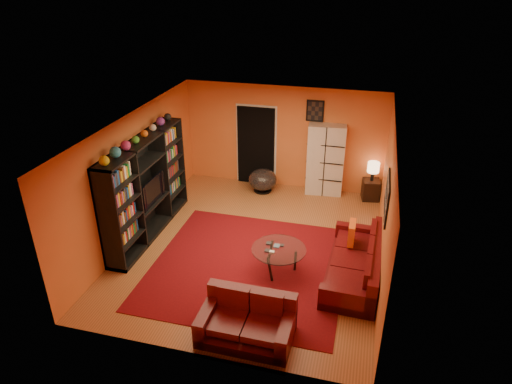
% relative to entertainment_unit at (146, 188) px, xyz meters
% --- Properties ---
extents(floor, '(6.00, 6.00, 0.00)m').
position_rel_entertainment_unit_xyz_m(floor, '(2.27, 0.00, -1.05)').
color(floor, brown).
rests_on(floor, ground).
extents(ceiling, '(6.00, 6.00, 0.00)m').
position_rel_entertainment_unit_xyz_m(ceiling, '(2.27, 0.00, 1.55)').
color(ceiling, white).
rests_on(ceiling, wall_back).
extents(wall_back, '(6.00, 0.00, 6.00)m').
position_rel_entertainment_unit_xyz_m(wall_back, '(2.27, 3.00, 0.25)').
color(wall_back, orange).
rests_on(wall_back, floor).
extents(wall_front, '(6.00, 0.00, 6.00)m').
position_rel_entertainment_unit_xyz_m(wall_front, '(2.27, -3.00, 0.25)').
color(wall_front, orange).
rests_on(wall_front, floor).
extents(wall_left, '(0.00, 6.00, 6.00)m').
position_rel_entertainment_unit_xyz_m(wall_left, '(-0.23, 0.00, 0.25)').
color(wall_left, orange).
rests_on(wall_left, floor).
extents(wall_right, '(0.00, 6.00, 6.00)m').
position_rel_entertainment_unit_xyz_m(wall_right, '(4.78, 0.00, 0.25)').
color(wall_right, orange).
rests_on(wall_right, floor).
extents(rug, '(3.60, 3.60, 0.01)m').
position_rel_entertainment_unit_xyz_m(rug, '(2.38, -0.70, -1.04)').
color(rug, '#55090F').
rests_on(rug, floor).
extents(doorway, '(0.95, 0.10, 2.04)m').
position_rel_entertainment_unit_xyz_m(doorway, '(1.57, 2.96, -0.03)').
color(doorway, black).
rests_on(doorway, floor).
extents(wall_art_right, '(0.03, 1.00, 0.70)m').
position_rel_entertainment_unit_xyz_m(wall_art_right, '(4.75, -0.30, 0.55)').
color(wall_art_right, black).
rests_on(wall_art_right, wall_right).
extents(wall_art_back, '(0.42, 0.03, 0.52)m').
position_rel_entertainment_unit_xyz_m(wall_art_back, '(3.02, 2.98, 1.00)').
color(wall_art_back, black).
rests_on(wall_art_back, wall_back).
extents(entertainment_unit, '(0.45, 3.00, 2.10)m').
position_rel_entertainment_unit_xyz_m(entertainment_unit, '(0.00, 0.00, 0.00)').
color(entertainment_unit, black).
rests_on(entertainment_unit, floor).
extents(tv, '(0.94, 0.12, 0.54)m').
position_rel_entertainment_unit_xyz_m(tv, '(0.05, 0.02, -0.06)').
color(tv, black).
rests_on(tv, entertainment_unit).
extents(sofa, '(1.02, 2.32, 0.85)m').
position_rel_entertainment_unit_xyz_m(sofa, '(4.41, -0.48, -0.77)').
color(sofa, '#4A090E').
rests_on(sofa, rug).
extents(loveseat, '(1.44, 0.87, 0.85)m').
position_rel_entertainment_unit_xyz_m(loveseat, '(2.84, -2.42, -0.76)').
color(loveseat, '#4A090E').
rests_on(loveseat, rug).
extents(throw_pillow, '(0.12, 0.42, 0.42)m').
position_rel_entertainment_unit_xyz_m(throw_pillow, '(4.22, -0.01, -0.42)').
color(throw_pillow, '#F95C1B').
rests_on(throw_pillow, sofa).
extents(coffee_table, '(1.01, 1.01, 0.50)m').
position_rel_entertainment_unit_xyz_m(coffee_table, '(2.96, -0.72, -0.59)').
color(coffee_table, silver).
rests_on(coffee_table, floor).
extents(storage_cabinet, '(0.92, 0.47, 1.78)m').
position_rel_entertainment_unit_xyz_m(storage_cabinet, '(3.37, 2.80, -0.16)').
color(storage_cabinet, silver).
rests_on(storage_cabinet, floor).
extents(bowl_chair, '(0.72, 0.72, 0.58)m').
position_rel_entertainment_unit_xyz_m(bowl_chair, '(1.87, 2.50, -0.74)').
color(bowl_chair, black).
rests_on(bowl_chair, floor).
extents(side_table, '(0.46, 0.46, 0.50)m').
position_rel_entertainment_unit_xyz_m(side_table, '(4.53, 2.75, -0.80)').
color(side_table, black).
rests_on(side_table, floor).
extents(table_lamp, '(0.28, 0.28, 0.47)m').
position_rel_entertainment_unit_xyz_m(table_lamp, '(4.53, 2.75, -0.22)').
color(table_lamp, black).
rests_on(table_lamp, side_table).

